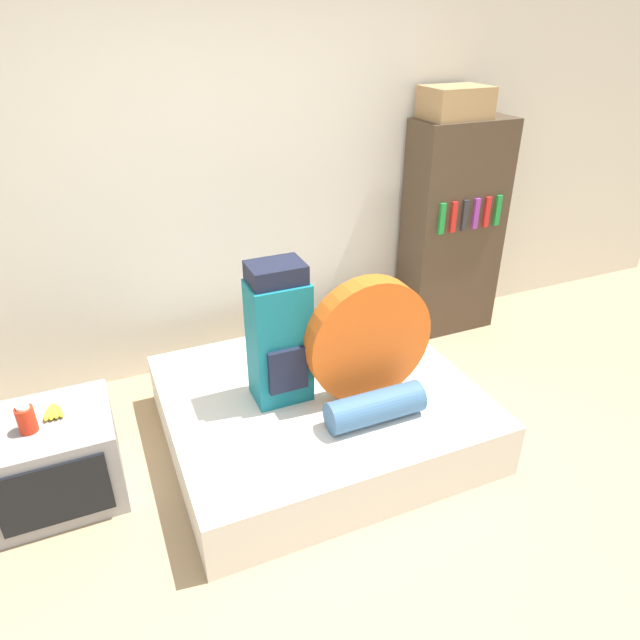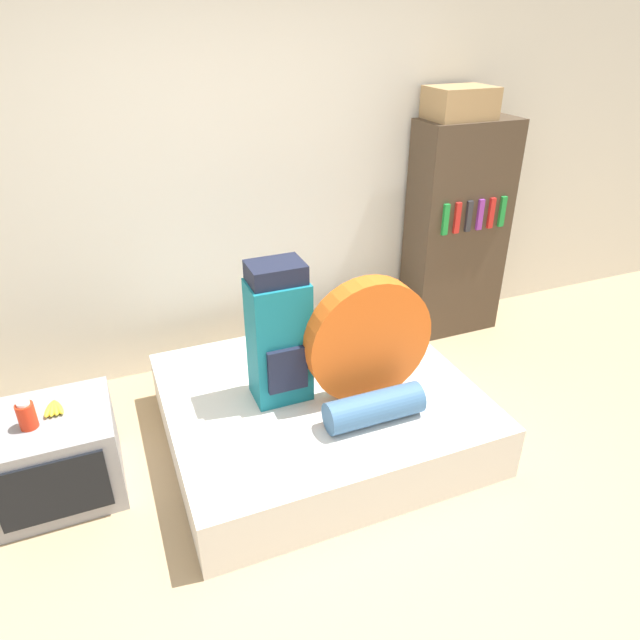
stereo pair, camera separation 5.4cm
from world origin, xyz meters
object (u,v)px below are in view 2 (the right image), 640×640
Objects in this scene: tent_bag at (368,340)px; canister at (27,415)px; bookshelf at (457,231)px; cardboard_box at (460,103)px; backpack at (279,335)px; sleeping_roll at (374,408)px; television at (54,456)px.

canister is (-1.71, 0.18, -0.13)m from tent_bag.
cardboard_box reaches higher than bookshelf.
bookshelf is at bearing 26.09° from backpack.
bookshelf reaches higher than tent_bag.
tent_bag is at bearing -21.16° from backpack.
sleeping_roll is 1.25× the size of cardboard_box.
sleeping_roll reaches higher than television.
cardboard_box is at bearing 45.89° from sleeping_roll.
sleeping_roll is 2.14m from cardboard_box.
cardboard_box is at bearing 15.68° from television.
backpack is at bearing 158.84° from tent_bag.
canister is at bearing -164.57° from bookshelf.
tent_bag is 0.44× the size of bookshelf.
tent_bag is 1.34× the size of sleeping_roll.
tent_bag is 1.72m from television.
tent_bag is at bearing -7.50° from television.
backpack is 5.39× the size of canister.
canister is at bearing 179.77° from backpack.
backpack is at bearing 132.87° from sleeping_roll.
sleeping_roll is 1.69m from canister.
backpack is at bearing -0.23° from canister.
sleeping_roll is 3.57× the size of canister.
tent_bag is 1.14× the size of television.
backpack is 1.51× the size of sleeping_roll.
bookshelf is 0.90m from cardboard_box.
television is 0.31m from canister.
sleeping_roll is 1.65m from television.
television is (-1.20, 0.05, -0.47)m from backpack.
sleeping_roll is at bearing -134.11° from cardboard_box.
cardboard_box is (1.12, 1.00, 1.02)m from tent_bag.
cardboard_box is (1.57, 0.82, 0.98)m from backpack.
bookshelf is at bearing 14.98° from television.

